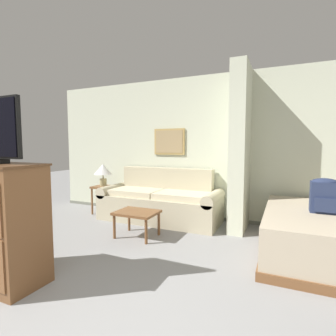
{
  "coord_description": "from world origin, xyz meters",
  "views": [
    {
      "loc": [
        0.93,
        -1.02,
        1.35
      ],
      "look_at": [
        -0.5,
        2.15,
        1.05
      ],
      "focal_mm": 28.0,
      "sensor_mm": 36.0,
      "label": 1
    }
  ],
  "objects_px": {
    "couch": "(160,202)",
    "coffee_table": "(137,215)",
    "table_lamp": "(103,170)",
    "backpack": "(324,195)"
  },
  "relations": [
    {
      "from": "table_lamp",
      "to": "couch",
      "type": "bearing_deg",
      "value": 1.77
    },
    {
      "from": "backpack",
      "to": "table_lamp",
      "type": "bearing_deg",
      "value": 171.41
    },
    {
      "from": "coffee_table",
      "to": "couch",
      "type": "bearing_deg",
      "value": 94.07
    },
    {
      "from": "couch",
      "to": "table_lamp",
      "type": "height_order",
      "value": "table_lamp"
    },
    {
      "from": "coffee_table",
      "to": "table_lamp",
      "type": "xyz_separation_m",
      "value": [
        -1.3,
        0.89,
        0.53
      ]
    },
    {
      "from": "couch",
      "to": "table_lamp",
      "type": "distance_m",
      "value": 1.34
    },
    {
      "from": "couch",
      "to": "coffee_table",
      "type": "height_order",
      "value": "couch"
    },
    {
      "from": "couch",
      "to": "coffee_table",
      "type": "bearing_deg",
      "value": -85.93
    },
    {
      "from": "couch",
      "to": "table_lamp",
      "type": "relative_size",
      "value": 4.99
    },
    {
      "from": "couch",
      "to": "backpack",
      "type": "relative_size",
      "value": 5.23
    }
  ]
}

